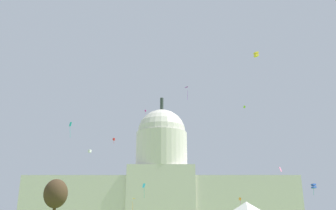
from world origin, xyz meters
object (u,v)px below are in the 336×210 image
at_px(capitol_building, 162,185).
at_px(kite_yellow_high, 257,54).
at_px(kite_orange_low, 241,199).
at_px(kite_gold_low, 134,200).
at_px(kite_magenta_high, 146,111).
at_px(tree_west_far, 57,194).
at_px(kite_blue_low, 315,186).
at_px(kite_turquoise_mid, 71,126).
at_px(kite_white_mid, 91,151).
at_px(kite_red_high, 115,139).
at_px(kite_violet_high, 189,89).
at_px(kite_pink_low, 281,169).
at_px(kite_lime_high, 245,107).
at_px(kite_cyan_low, 145,187).

relative_size(capitol_building, kite_yellow_high, 89.35).
xyz_separation_m(kite_orange_low, kite_gold_low, (-34.64, -1.28, -0.42)).
bearing_deg(kite_gold_low, kite_magenta_high, -120.07).
distance_m(tree_west_far, kite_blue_low, 72.20).
height_order(kite_orange_low, kite_turquoise_mid, kite_turquoise_mid).
distance_m(kite_yellow_high, kite_white_mid, 79.04).
distance_m(kite_magenta_high, kite_red_high, 19.63).
relative_size(kite_magenta_high, kite_red_high, 0.82).
bearing_deg(kite_violet_high, kite_magenta_high, -12.19).
relative_size(kite_white_mid, kite_gold_low, 0.36).
bearing_deg(kite_blue_low, kite_turquoise_mid, 161.81).
distance_m(kite_pink_low, kite_yellow_high, 36.30).
bearing_deg(kite_blue_low, kite_yellow_high, -159.27).
bearing_deg(kite_magenta_high, kite_lime_high, 57.78).
xyz_separation_m(capitol_building, kite_gold_low, (-7.96, -63.32, -10.49)).
bearing_deg(kite_violet_high, kite_cyan_low, 13.26).
relative_size(kite_red_high, kite_turquoise_mid, 0.53).
xyz_separation_m(capitol_building, kite_turquoise_mid, (-24.75, -82.43, 9.10)).
xyz_separation_m(kite_blue_low, kite_white_mid, (-72.53, 38.50, 17.06)).
height_order(capitol_building, kite_cyan_low, capitol_building).
distance_m(kite_pink_low, kite_magenta_high, 74.18).
distance_m(capitol_building, kite_cyan_low, 60.32).
distance_m(kite_red_high, kite_gold_low, 47.03).
height_order(kite_lime_high, kite_violet_high, kite_lime_high).
distance_m(tree_west_far, kite_gold_low, 26.68).
bearing_deg(kite_white_mid, kite_gold_low, -99.79).
relative_size(tree_west_far, kite_blue_low, 4.03).
xyz_separation_m(kite_red_high, kite_orange_low, (47.12, -34.62, -27.28)).
xyz_separation_m(kite_cyan_low, kite_red_high, (-15.70, 32.40, 23.25)).
bearing_deg(kite_pink_low, capitol_building, 108.97).
bearing_deg(capitol_building, kite_orange_low, -66.73).
xyz_separation_m(kite_violet_high, kite_orange_low, (17.04, 12.84, -33.30)).
height_order(kite_lime_high, kite_yellow_high, kite_lime_high).
bearing_deg(kite_red_high, kite_yellow_high, 138.29).
height_order(capitol_building, kite_red_high, capitol_building).
bearing_deg(kite_blue_low, kite_gold_low, 142.47).
distance_m(capitol_building, kite_red_high, 38.28).
height_order(kite_violet_high, kite_cyan_low, kite_violet_high).
relative_size(kite_red_high, kite_gold_low, 0.66).
bearing_deg(capitol_building, kite_pink_low, -63.22).
xyz_separation_m(kite_lime_high, kite_blue_low, (8.80, -42.37, -36.76)).
height_order(tree_west_far, kite_lime_high, kite_lime_high).
relative_size(kite_cyan_low, kite_white_mid, 3.43).
relative_size(kite_lime_high, kite_cyan_low, 0.23).
bearing_deg(kite_red_high, capitol_building, -113.78).
xyz_separation_m(kite_magenta_high, kite_gold_low, (-0.90, -39.12, -41.70)).
height_order(tree_west_far, kite_turquoise_mid, kite_turquoise_mid).
relative_size(tree_west_far, kite_cyan_low, 2.67).
relative_size(kite_white_mid, kite_red_high, 0.56).
bearing_deg(kite_yellow_high, capitol_building, 178.62).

